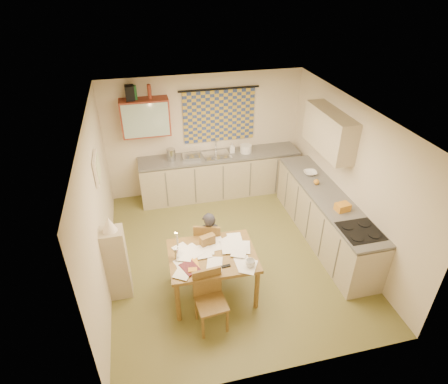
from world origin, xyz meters
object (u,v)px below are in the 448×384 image
object	(u,v)px
counter_back	(220,175)
stove	(355,255)
dining_table	(213,274)
chair_far	(209,251)
counter_right	(324,217)
shelf_stand	(117,263)
person	(209,242)

from	to	relation	value
counter_back	stove	bearing A→B (deg)	-63.75
dining_table	chair_far	world-z (taller)	chair_far
dining_table	chair_far	xyz separation A→B (m)	(0.06, 0.61, -0.10)
chair_far	counter_right	bearing A→B (deg)	-156.55
shelf_stand	dining_table	bearing A→B (deg)	-13.23
counter_right	person	xyz separation A→B (m)	(-2.14, -0.32, 0.10)
counter_right	stove	bearing A→B (deg)	-90.00
counter_right	chair_far	xyz separation A→B (m)	(-2.13, -0.24, -0.17)
chair_far	shelf_stand	bearing A→B (deg)	28.70
counter_back	person	xyz separation A→B (m)	(-0.69, -2.23, 0.10)
chair_far	person	world-z (taller)	person
dining_table	person	size ratio (longest dim) A/B	1.16
counter_back	counter_right	xyz separation A→B (m)	(1.45, -1.91, -0.00)
stove	chair_far	bearing A→B (deg)	159.39
counter_back	shelf_stand	world-z (taller)	shelf_stand
counter_back	counter_right	size ratio (longest dim) A/B	1.12
chair_far	person	distance (m)	0.28
shelf_stand	stove	bearing A→B (deg)	-8.24
stove	person	world-z (taller)	person
counter_right	counter_back	bearing A→B (deg)	127.31
stove	dining_table	size ratio (longest dim) A/B	0.73
counter_back	shelf_stand	distance (m)	3.21
counter_back	person	bearing A→B (deg)	-107.16
stove	chair_far	world-z (taller)	stove
chair_far	shelf_stand	xyz separation A→B (m)	(-1.41, -0.29, 0.31)
counter_right	person	bearing A→B (deg)	-171.50
stove	shelf_stand	bearing A→B (deg)	171.76
counter_back	stove	xyz separation A→B (m)	(1.45, -2.95, 0.01)
shelf_stand	chair_far	bearing A→B (deg)	11.61
dining_table	counter_right	bearing A→B (deg)	22.77
counter_back	chair_far	xyz separation A→B (m)	(-0.68, -2.14, -0.17)
counter_right	chair_far	size ratio (longest dim) A/B	3.25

